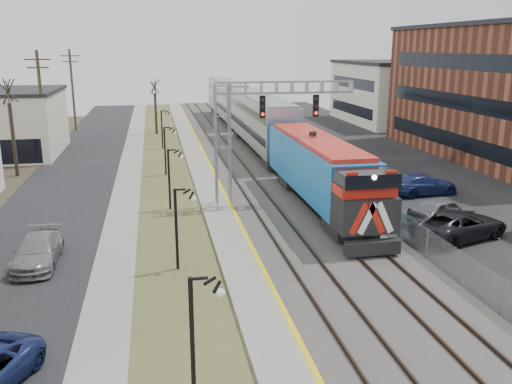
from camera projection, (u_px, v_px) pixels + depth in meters
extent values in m
cube|color=black|center=(66.00, 188.00, 40.50)|extent=(7.00, 120.00, 0.04)
cube|color=gray|center=(127.00, 185.00, 41.30)|extent=(2.00, 120.00, 0.08)
cube|color=#4E522C|center=(167.00, 184.00, 41.85)|extent=(4.00, 120.00, 0.06)
cube|color=gray|center=(206.00, 181.00, 42.36)|extent=(2.00, 120.00, 0.24)
cube|color=#595651|center=(268.00, 178.00, 43.26)|extent=(8.00, 120.00, 0.20)
cube|color=black|center=(408.00, 173.00, 45.44)|extent=(16.00, 120.00, 0.04)
cube|color=gold|center=(217.00, 179.00, 42.49)|extent=(0.24, 120.00, 0.01)
cube|color=#2D2119|center=(234.00, 178.00, 42.72)|extent=(0.08, 120.00, 0.15)
cube|color=#2D2119|center=(253.00, 177.00, 42.99)|extent=(0.08, 120.00, 0.15)
cube|color=#2D2119|center=(277.00, 176.00, 43.35)|extent=(0.08, 120.00, 0.15)
cube|color=#2D2119|center=(296.00, 175.00, 43.62)|extent=(0.08, 120.00, 0.15)
cube|color=#1567B1|center=(321.00, 173.00, 34.44)|extent=(3.00, 17.00, 4.25)
cube|color=black|center=(372.00, 248.00, 26.65)|extent=(2.80, 0.50, 0.70)
cube|color=#A9ADB4|center=(259.00, 122.00, 53.56)|extent=(3.00, 22.00, 5.33)
cube|color=#A9ADB4|center=(228.00, 101.00, 75.20)|extent=(3.00, 22.00, 5.33)
cube|color=gray|center=(223.00, 147.00, 34.80)|extent=(1.00, 1.00, 8.00)
cube|color=gray|center=(284.00, 87.00, 34.55)|extent=(9.00, 0.80, 0.80)
cube|color=black|center=(262.00, 107.00, 34.15)|extent=(0.35, 0.25, 1.40)
cube|color=black|center=(316.00, 106.00, 34.78)|extent=(0.35, 0.25, 1.40)
cylinder|color=black|center=(192.00, 341.00, 15.71)|extent=(0.14, 0.14, 4.00)
cylinder|color=black|center=(176.00, 230.00, 25.20)|extent=(0.14, 0.14, 4.00)
cylinder|color=black|center=(169.00, 180.00, 34.69)|extent=(0.14, 0.14, 4.00)
cylinder|color=black|center=(165.00, 151.00, 44.18)|extent=(0.14, 0.14, 4.00)
cylinder|color=black|center=(162.00, 130.00, 55.57)|extent=(0.14, 0.14, 4.00)
cylinder|color=#4C3823|center=(42.00, 108.00, 48.16)|extent=(0.28, 0.28, 10.00)
cylinder|color=#4C3823|center=(73.00, 91.00, 67.13)|extent=(0.28, 0.28, 10.00)
cube|color=gray|center=(319.00, 168.00, 43.84)|extent=(0.04, 120.00, 1.60)
cube|color=beige|center=(406.00, 93.00, 75.39)|extent=(16.00, 18.00, 8.00)
cylinder|color=#382D23|center=(13.00, 140.00, 43.67)|extent=(0.30, 0.30, 5.95)
cylinder|color=#382D23|center=(156.00, 114.00, 64.85)|extent=(0.30, 0.30, 4.90)
imported|color=black|center=(460.00, 225.00, 29.67)|extent=(6.21, 4.29, 1.57)
imported|color=navy|center=(423.00, 185.00, 38.59)|extent=(5.23, 2.59, 1.46)
imported|color=slate|center=(442.00, 211.00, 32.35)|extent=(4.95, 3.31, 1.57)
imported|color=#0E4824|center=(317.00, 146.00, 53.16)|extent=(5.14, 2.77, 1.61)
imported|color=gray|center=(38.00, 252.00, 26.15)|extent=(1.95, 4.78, 1.39)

